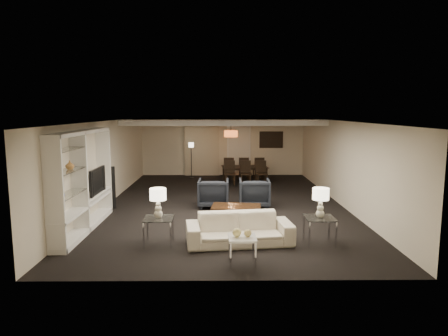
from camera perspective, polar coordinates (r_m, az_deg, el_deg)
floor at (r=12.12m, az=0.00°, el=-5.15°), size 11.00×11.00×0.00m
ceiling at (r=11.79m, az=0.00°, el=6.75°), size 7.00×11.00×0.02m
wall_back at (r=17.36m, az=-0.18°, el=3.08°), size 7.00×0.02×2.50m
wall_front at (r=6.48m, az=0.49°, el=-5.63°), size 7.00×0.02×2.50m
wall_left at (r=12.36m, az=-16.45°, el=0.66°), size 0.02×11.00×2.50m
wall_right at (r=12.43m, az=16.36°, el=0.71°), size 0.02×11.00×2.50m
ceiling_soffit at (r=15.30m, az=-0.13°, el=6.71°), size 7.00×4.00×0.20m
curtains at (r=17.30m, az=-3.17°, el=2.88°), size 1.50×0.12×2.40m
door at (r=17.37m, az=2.13°, el=2.41°), size 0.90×0.05×2.10m
painting at (r=17.44m, az=6.75°, el=4.04°), size 0.95×0.04×0.65m
media_unit at (r=9.86m, az=-19.46°, el=-1.75°), size 0.38×3.40×2.35m
pendant_light at (r=15.32m, az=0.99°, el=4.91°), size 0.52×0.52×0.24m
sofa at (r=8.52m, az=2.20°, el=-8.69°), size 2.31×1.13×0.65m
coffee_table at (r=10.09m, az=1.76°, el=-6.63°), size 1.29×0.83×0.44m
armchair_left at (r=11.69m, az=-1.52°, el=-3.58°), size 0.90×0.93×0.82m
armchair_right at (r=11.73m, az=4.36°, el=-3.56°), size 0.91×0.94×0.82m
side_table_left at (r=8.62m, az=-9.30°, el=-8.87°), size 0.63×0.63×0.57m
side_table_right at (r=8.78m, az=13.48°, el=-8.68°), size 0.61×0.61×0.57m
table_lamp_left at (r=8.47m, az=-9.39°, el=-4.99°), size 0.38×0.38×0.63m
table_lamp_right at (r=8.63m, az=13.61°, el=-4.87°), size 0.39×0.39×0.63m
marble_table at (r=7.50m, az=2.61°, el=-11.64°), size 0.52×0.52×0.51m
gold_gourd_a at (r=7.39m, az=1.84°, el=-9.21°), size 0.16×0.16×0.16m
gold_gourd_b at (r=7.40m, az=3.41°, el=-9.27°), size 0.14×0.14×0.14m
television at (r=10.44m, az=-18.20°, el=-1.74°), size 1.11×0.15×0.64m
vase_blue at (r=8.64m, az=-22.29°, el=-3.48°), size 0.16×0.16×0.17m
vase_amber at (r=9.07m, az=-21.17°, el=0.40°), size 0.18×0.18×0.19m
floor_speaker at (r=11.91m, az=-15.58°, el=-2.70°), size 0.17×0.17×1.22m
dining_table at (r=15.72m, az=2.97°, el=-0.92°), size 1.85×1.14×0.62m
chair_nl at (r=15.03m, az=0.84°, el=-0.76°), size 0.44×0.44×0.92m
chair_nm at (r=15.05m, az=3.12°, el=-0.75°), size 0.43×0.43×0.92m
chair_nr at (r=15.10m, az=5.40°, el=-0.75°), size 0.47×0.47×0.92m
chair_fl at (r=16.31m, az=0.73°, el=-0.05°), size 0.46×0.46×0.92m
chair_fm at (r=16.34m, az=2.83°, el=-0.04°), size 0.43×0.43×0.92m
chair_fr at (r=16.38m, az=4.93°, el=-0.04°), size 0.48×0.48×0.92m
floor_lamp at (r=16.71m, az=-4.70°, el=1.10°), size 0.23×0.23×1.49m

